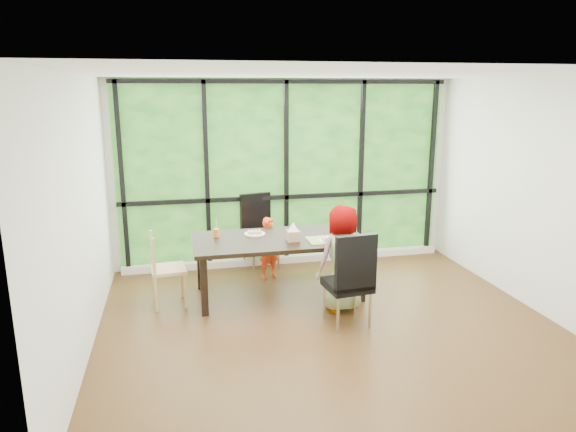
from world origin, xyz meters
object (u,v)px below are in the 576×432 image
Objects in this scene: chair_interior_leather at (348,278)px; plate_near at (327,240)px; chair_end_beech at (168,269)px; orange_cup at (216,233)px; dining_table at (279,267)px; white_mug at (353,229)px; tissue_box at (293,236)px; chair_window_leather at (261,232)px; plate_far at (255,234)px; child_toddler at (269,248)px; green_cup at (354,235)px; child_older at (341,258)px.

chair_interior_leather reaches higher than plate_near.
chair_end_beech is 8.68× the size of orange_cup.
chair_end_beech is (-1.92, 0.97, -0.09)m from chair_interior_leather.
dining_table is 0.72m from plate_near.
tissue_box is at bearing -165.99° from white_mug.
chair_window_leather is at bearing -56.09° from chair_end_beech.
plate_near is 1.41× the size of tissue_box.
chair_interior_leather is 5.23× the size of plate_near.
chair_interior_leather is 1.20× the size of chair_end_beech.
plate_far is at bearing -83.00° from chair_end_beech.
plate_near is at bearing -77.87° from child_toddler.
plate_near is at bearing 178.03° from green_cup.
plate_near is at bearing -24.59° from dining_table.
chair_window_leather reaches higher than orange_cup.
tissue_box is (1.50, -0.14, 0.36)m from chair_end_beech.
white_mug is at bearing -93.47° from chair_end_beech.
orange_cup reaches higher than plate_far.
green_cup is at bearing -1.97° from plate_near.
white_mug is at bearing -5.21° from orange_cup.
plate_near is 0.42m from tissue_box.
orange_cup is 0.99× the size of green_cup.
dining_table is 0.51m from plate_far.
chair_window_leather is 11.83× the size of white_mug.
child_older is 0.45m from green_cup.
plate_far is (1.09, 0.24, 0.31)m from chair_end_beech.
child_toddler is 1.10m from plate_near.
child_older reaches higher than child_toddler.
chair_end_beech reaches higher than white_mug.
orange_cup reaches higher than dining_table.
child_toddler reaches higher than orange_cup.
child_toddler is 4.16× the size of plate_near.
dining_table is 20.35× the size of orange_cup.
dining_table is 2.34× the size of chair_end_beech.
dining_table is 1.67× the size of child_older.
chair_interior_leather is at bearing -86.53° from chair_window_leather.
chair_window_leather reaches higher than child_toddler.
white_mug is (0.11, 0.32, -0.01)m from green_cup.
chair_window_leather is 7.35× the size of tissue_box.
dining_table is 14.36× the size of tissue_box.
chair_interior_leather reaches higher than green_cup.
child_older is 0.76m from white_mug.
chair_interior_leather is 0.42m from child_older.
dining_table is 7.96× the size of plate_far.
green_cup reaches higher than dining_table.
chair_window_leather is at bearing 75.48° from plate_far.
child_older is 12.10× the size of green_cup.
white_mug is (0.44, 0.31, 0.04)m from plate_near.
child_older reaches higher than plate_near.
chair_end_beech is at bearing -178.16° from white_mug.
child_toddler is 1.32m from green_cup.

